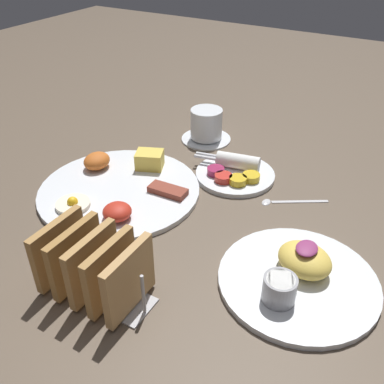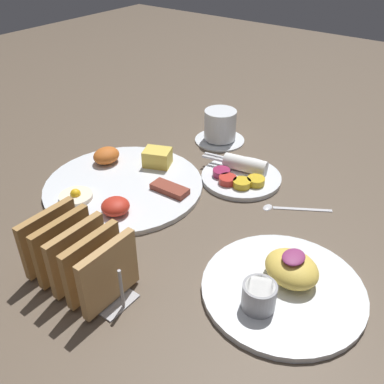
# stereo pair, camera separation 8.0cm
# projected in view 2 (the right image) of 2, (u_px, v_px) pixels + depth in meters

# --- Properties ---
(ground_plane) EXTENTS (3.00, 3.00, 0.00)m
(ground_plane) POSITION_uv_depth(u_px,v_px,m) (186.00, 230.00, 0.75)
(ground_plane) COLOR brown
(plate_breakfast) EXTENTS (0.32, 0.32, 0.05)m
(plate_breakfast) POSITION_uv_depth(u_px,v_px,m) (124.00, 183.00, 0.87)
(plate_breakfast) COLOR white
(plate_breakfast) RESTS_ON ground_plane
(plate_condiments) EXTENTS (0.17, 0.18, 0.04)m
(plate_condiments) POSITION_uv_depth(u_px,v_px,m) (241.00, 175.00, 0.89)
(plate_condiments) COLOR white
(plate_condiments) RESTS_ON ground_plane
(plate_foreground) EXTENTS (0.24, 0.24, 0.06)m
(plate_foreground) POSITION_uv_depth(u_px,v_px,m) (283.00, 284.00, 0.63)
(plate_foreground) COLOR white
(plate_foreground) RESTS_ON ground_plane
(toast_rack) EXTENTS (0.10, 0.18, 0.10)m
(toast_rack) POSITION_uv_depth(u_px,v_px,m) (79.00, 258.00, 0.62)
(toast_rack) COLOR #B7B7BC
(toast_rack) RESTS_ON ground_plane
(coffee_cup) EXTENTS (0.12, 0.12, 0.08)m
(coffee_cup) POSITION_uv_depth(u_px,v_px,m) (220.00, 127.00, 1.02)
(coffee_cup) COLOR white
(coffee_cup) RESTS_ON ground_plane
(teaspoon) EXTENTS (0.08, 0.11, 0.01)m
(teaspoon) POSITION_uv_depth(u_px,v_px,m) (285.00, 207.00, 0.81)
(teaspoon) COLOR silver
(teaspoon) RESTS_ON ground_plane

